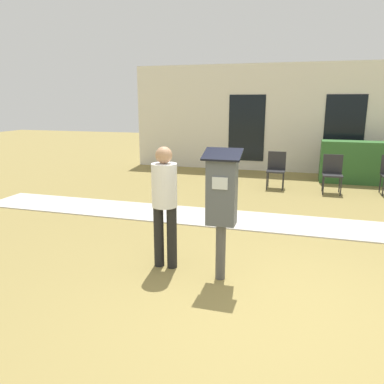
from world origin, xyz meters
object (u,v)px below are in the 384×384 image
at_px(outdoor_chair_left, 276,167).
at_px(outdoor_chair_middle, 332,171).
at_px(person_standing, 165,198).
at_px(parking_meter, 222,198).

xyz_separation_m(outdoor_chair_left, outdoor_chair_middle, (1.30, -0.16, 0.00)).
height_order(person_standing, outdoor_chair_left, person_standing).
distance_m(person_standing, outdoor_chair_left, 5.20).
distance_m(parking_meter, outdoor_chair_middle, 5.32).
bearing_deg(outdoor_chair_left, parking_meter, -112.99).
distance_m(parking_meter, outdoor_chair_left, 5.24).
relative_size(person_standing, outdoor_chair_middle, 1.76).
height_order(parking_meter, outdoor_chair_middle, parking_meter).
xyz_separation_m(parking_meter, outdoor_chair_middle, (1.60, 5.05, -0.49)).
height_order(person_standing, outdoor_chair_middle, person_standing).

